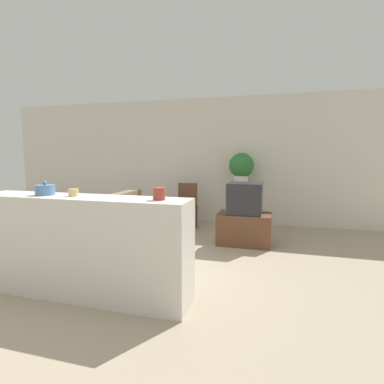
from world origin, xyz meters
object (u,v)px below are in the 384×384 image
at_px(wooden_chair, 186,204).
at_px(decorative_bowl, 45,190).
at_px(couch, 130,227).
at_px(television, 244,198).
at_px(potted_plant, 241,166).

xyz_separation_m(wooden_chair, decorative_bowl, (-0.62, -3.08, 0.61)).
bearing_deg(couch, decorative_bowl, -91.09).
distance_m(television, decorative_bowl, 2.99).
xyz_separation_m(couch, television, (1.82, 0.51, 0.49)).
xyz_separation_m(potted_plant, decorative_bowl, (-1.66, -3.50, -0.13)).
bearing_deg(decorative_bowl, potted_plant, 64.57).
bearing_deg(decorative_bowl, television, 51.29).
bearing_deg(potted_plant, wooden_chair, -157.94).
bearing_deg(television, decorative_bowl, -128.71).
bearing_deg(decorative_bowl, couch, 88.91).
bearing_deg(wooden_chair, television, -31.53).
relative_size(couch, wooden_chair, 1.93).
distance_m(couch, television, 1.96).
distance_m(television, potted_plant, 1.29).
bearing_deg(couch, wooden_chair, 65.16).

